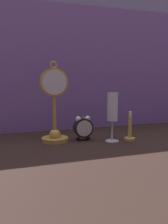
# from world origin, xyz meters

# --- Properties ---
(ground_plane) EXTENTS (4.00, 4.00, 0.00)m
(ground_plane) POSITION_xyz_m (0.00, 0.00, 0.00)
(ground_plane) COLOR black
(fabric_backdrop_drape) EXTENTS (1.51, 0.01, 0.61)m
(fabric_backdrop_drape) POSITION_xyz_m (0.00, 0.33, 0.30)
(fabric_backdrop_drape) COLOR #8460A8
(fabric_backdrop_drape) RESTS_ON ground_plane
(pocket_watch_on_stand) EXTENTS (0.11, 0.11, 0.32)m
(pocket_watch_on_stand) POSITION_xyz_m (-0.12, 0.11, 0.12)
(pocket_watch_on_stand) COLOR gold
(pocket_watch_on_stand) RESTS_ON ground_plane
(alarm_clock_twin_bell) EXTENTS (0.08, 0.03, 0.10)m
(alarm_clock_twin_bell) POSITION_xyz_m (-0.00, 0.09, 0.06)
(alarm_clock_twin_bell) COLOR black
(alarm_clock_twin_bell) RESTS_ON ground_plane
(champagne_flute) EXTENTS (0.05, 0.05, 0.20)m
(champagne_flute) POSITION_xyz_m (0.11, 0.03, 0.13)
(champagne_flute) COLOR silver
(champagne_flute) RESTS_ON ground_plane
(brass_candlestick) EXTENTS (0.04, 0.04, 0.12)m
(brass_candlestick) POSITION_xyz_m (0.18, 0.03, 0.04)
(brass_candlestick) COLOR gold
(brass_candlestick) RESTS_ON ground_plane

